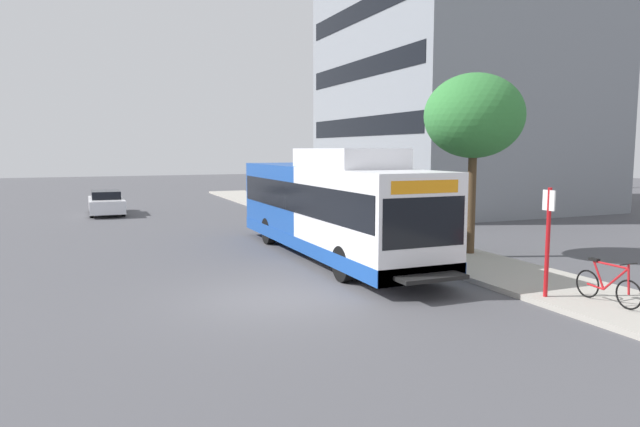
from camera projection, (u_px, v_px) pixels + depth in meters
ground_plane at (206, 247)px, 21.08m from camera, size 120.00×120.00×0.00m
sidewalk_curb at (397, 241)px, 21.93m from camera, size 3.00×56.00×0.14m
transit_bus at (330, 207)px, 19.06m from camera, size 2.58×12.25×3.65m
bus_stop_sign_pole at (548, 234)px, 13.31m from camera, size 0.10×0.36×2.60m
bicycle_parked at (608, 285)px, 12.85m from camera, size 0.52×1.76×1.02m
street_tree_near_stop at (474, 117)px, 18.63m from camera, size 3.26×3.26×5.97m
parked_car_far_lane at (106, 203)px, 31.56m from camera, size 1.80×4.50×1.33m
lattice_comm_tower at (396, 88)px, 51.43m from camera, size 1.10×1.10×27.64m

